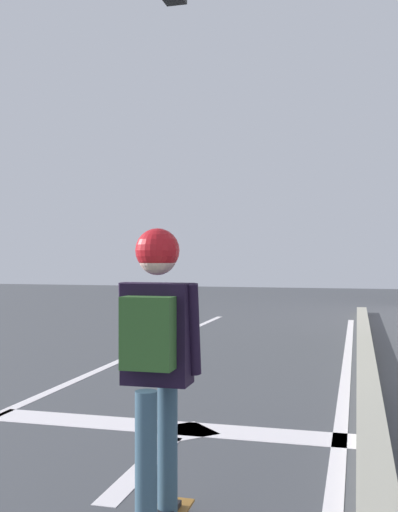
% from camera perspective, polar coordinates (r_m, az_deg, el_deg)
% --- Properties ---
extents(lane_line_curbside, '(0.12, 20.00, 0.01)m').
position_cam_1_polar(lane_line_curbside, '(4.61, 12.91, -18.70)').
color(lane_line_curbside, silver).
rests_on(lane_line_curbside, ground).
extents(stop_bar, '(3.26, 0.40, 0.01)m').
position_cam_1_polar(stop_bar, '(5.43, -3.30, -15.79)').
color(stop_bar, silver).
rests_on(stop_bar, ground).
extents(lane_arrow_stem, '(0.16, 1.40, 0.01)m').
position_cam_1_polar(lane_arrow_stem, '(4.51, -5.25, -19.15)').
color(lane_arrow_stem, silver).
rests_on(lane_arrow_stem, ground).
extents(lane_arrow_head, '(0.71, 0.71, 0.01)m').
position_cam_1_polar(lane_arrow_head, '(5.27, -1.96, -16.27)').
color(lane_arrow_head, silver).
rests_on(lane_arrow_head, ground).
extents(curb_strip, '(0.24, 24.00, 0.14)m').
position_cam_1_polar(curb_strip, '(4.59, 16.19, -17.91)').
color(curb_strip, '#A3A08F').
rests_on(curb_strip, ground).
extents(skater, '(0.43, 0.59, 1.55)m').
position_cam_1_polar(skater, '(3.14, -4.06, -8.05)').
color(skater, '#355266').
rests_on(skater, skateboard).
extents(traffic_signal_mast, '(3.82, 0.34, 5.35)m').
position_cam_1_polar(traffic_signal_mast, '(6.90, 12.36, 20.31)').
color(traffic_signal_mast, '#5B5259').
rests_on(traffic_signal_mast, ground).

